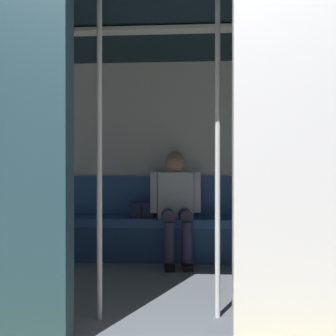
{
  "coord_description": "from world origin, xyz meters",
  "views": [
    {
      "loc": [
        -0.28,
        2.42,
        1.03
      ],
      "look_at": [
        -0.0,
        -1.31,
        1.02
      ],
      "focal_mm": 46.79,
      "sensor_mm": 36.0,
      "label": 1
    }
  ],
  "objects_px": {
    "grab_pole_far": "(218,155)",
    "book": "(216,216)",
    "bench_seat": "(175,228)",
    "handbag": "(143,210)",
    "train_car": "(161,104)",
    "person_seated": "(176,198)",
    "grab_pole_door": "(99,155)"
  },
  "relations": [
    {
      "from": "train_car",
      "to": "bench_seat",
      "type": "relative_size",
      "value": 1.96
    },
    {
      "from": "bench_seat",
      "to": "handbag",
      "type": "bearing_deg",
      "value": -5.46
    },
    {
      "from": "train_car",
      "to": "bench_seat",
      "type": "bearing_deg",
      "value": -92.95
    },
    {
      "from": "train_car",
      "to": "grab_pole_far",
      "type": "xyz_separation_m",
      "value": [
        -0.45,
        0.67,
        -0.45
      ]
    },
    {
      "from": "bench_seat",
      "to": "grab_pole_door",
      "type": "height_order",
      "value": "grab_pole_door"
    },
    {
      "from": "train_car",
      "to": "person_seated",
      "type": "distance_m",
      "value": 1.36
    },
    {
      "from": "handbag",
      "to": "grab_pole_door",
      "type": "distance_m",
      "value": 1.98
    },
    {
      "from": "grab_pole_far",
      "to": "person_seated",
      "type": "bearing_deg",
      "value": -77.38
    },
    {
      "from": "handbag",
      "to": "book",
      "type": "relative_size",
      "value": 1.18
    },
    {
      "from": "train_car",
      "to": "person_seated",
      "type": "relative_size",
      "value": 5.35
    },
    {
      "from": "handbag",
      "to": "book",
      "type": "distance_m",
      "value": 0.81
    },
    {
      "from": "person_seated",
      "to": "grab_pole_door",
      "type": "distance_m",
      "value": 1.91
    },
    {
      "from": "person_seated",
      "to": "book",
      "type": "xyz_separation_m",
      "value": [
        -0.43,
        -0.12,
        -0.2
      ]
    },
    {
      "from": "handbag",
      "to": "bench_seat",
      "type": "bearing_deg",
      "value": 174.54
    },
    {
      "from": "train_car",
      "to": "bench_seat",
      "type": "height_order",
      "value": "train_car"
    },
    {
      "from": "bench_seat",
      "to": "person_seated",
      "type": "relative_size",
      "value": 2.73
    },
    {
      "from": "grab_pole_far",
      "to": "book",
      "type": "bearing_deg",
      "value": -91.6
    },
    {
      "from": "grab_pole_door",
      "to": "book",
      "type": "bearing_deg",
      "value": -113.62
    },
    {
      "from": "bench_seat",
      "to": "book",
      "type": "relative_size",
      "value": 14.87
    },
    {
      "from": "person_seated",
      "to": "handbag",
      "type": "distance_m",
      "value": 0.41
    },
    {
      "from": "grab_pole_door",
      "to": "handbag",
      "type": "bearing_deg",
      "value": -91.09
    },
    {
      "from": "book",
      "to": "bench_seat",
      "type": "bearing_deg",
      "value": 9.8
    },
    {
      "from": "train_car",
      "to": "grab_pole_door",
      "type": "bearing_deg",
      "value": 66.34
    },
    {
      "from": "book",
      "to": "grab_pole_far",
      "type": "distance_m",
      "value": 1.93
    },
    {
      "from": "handbag",
      "to": "grab_pole_door",
      "type": "xyz_separation_m",
      "value": [
        0.04,
        1.9,
        0.56
      ]
    },
    {
      "from": "handbag",
      "to": "grab_pole_door",
      "type": "height_order",
      "value": "grab_pole_door"
    },
    {
      "from": "book",
      "to": "handbag",
      "type": "bearing_deg",
      "value": 3.71
    },
    {
      "from": "train_car",
      "to": "handbag",
      "type": "relative_size",
      "value": 24.62
    },
    {
      "from": "train_car",
      "to": "book",
      "type": "height_order",
      "value": "train_car"
    },
    {
      "from": "train_car",
      "to": "handbag",
      "type": "xyz_separation_m",
      "value": [
        0.3,
        -1.12,
        -1.01
      ]
    },
    {
      "from": "handbag",
      "to": "person_seated",
      "type": "bearing_deg",
      "value": 167.1
    },
    {
      "from": "book",
      "to": "grab_pole_door",
      "type": "bearing_deg",
      "value": 67.94
    }
  ]
}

